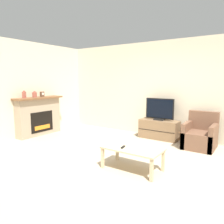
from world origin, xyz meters
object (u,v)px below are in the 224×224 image
object	(u,v)px
mantel_clock	(42,94)
coffee_table	(132,150)
tv_stand	(159,129)
remote	(123,147)
mantel_vase_left	(24,95)
armchair	(200,136)
fireplace	(39,116)
mantel_vase_centre_left	(35,94)
tv	(160,110)

from	to	relation	value
mantel_clock	coffee_table	bearing A→B (deg)	-12.90
tv_stand	remote	distance (m)	2.38
tv_stand	mantel_vase_left	bearing A→B (deg)	-146.27
armchair	fireplace	bearing A→B (deg)	-161.84
mantel_vase_centre_left	tv	size ratio (longest dim) A/B	0.23
fireplace	armchair	bearing A→B (deg)	18.16
tv_stand	coffee_table	bearing A→B (deg)	-79.33
fireplace	tv_stand	size ratio (longest dim) A/B	1.40
tv	remote	size ratio (longest dim) A/B	5.14
tv	tv_stand	bearing A→B (deg)	90.00
fireplace	armchair	world-z (taller)	fireplace
fireplace	mantel_clock	distance (m)	0.65
coffee_table	remote	distance (m)	0.18
mantel_vase_left	tv	world-z (taller)	mantel_vase_left
remote	tv	bearing A→B (deg)	85.16
tv_stand	coffee_table	xyz separation A→B (m)	(0.43, -2.28, 0.10)
mantel_vase_left	mantel_vase_centre_left	bearing A→B (deg)	90.00
tv	remote	bearing A→B (deg)	-83.20
fireplace	mantel_vase_centre_left	xyz separation A→B (m)	(0.02, -0.11, 0.63)
mantel_vase_left	mantel_clock	bearing A→B (deg)	89.93
tv	coffee_table	distance (m)	2.36
mantel_vase_left	remote	xyz separation A→B (m)	(3.37, -0.30, -0.80)
mantel_vase_centre_left	armchair	distance (m)	4.59
mantel_vase_left	tv_stand	bearing A→B (deg)	33.73
coffee_table	mantel_vase_centre_left	bearing A→B (deg)	171.19
mantel_vase_centre_left	armchair	xyz separation A→B (m)	(4.23, 1.51, -0.93)
mantel_clock	tv_stand	distance (m)	3.55
mantel_vase_left	armchair	world-z (taller)	mantel_vase_left
tv_stand	armchair	distance (m)	1.16
mantel_vase_centre_left	remote	size ratio (longest dim) A/B	1.20
mantel_vase_centre_left	remote	bearing A→B (deg)	-10.61
coffee_table	tv	bearing A→B (deg)	100.68
coffee_table	mantel_clock	bearing A→B (deg)	167.10
remote	armchair	bearing A→B (deg)	56.49
tv	coffee_table	xyz separation A→B (m)	(0.43, -2.27, -0.44)
tv	armchair	distance (m)	1.27
mantel_vase_left	mantel_vase_centre_left	xyz separation A→B (m)	(0.00, 0.33, -0.01)
mantel_clock	armchair	distance (m)	4.51
tv	remote	world-z (taller)	tv
armchair	coffee_table	bearing A→B (deg)	-109.11
mantel_vase_centre_left	mantel_clock	xyz separation A→B (m)	(0.00, 0.26, -0.01)
mantel_clock	tv_stand	xyz separation A→B (m)	(3.09, 1.47, -0.94)
coffee_table	tv_stand	bearing A→B (deg)	100.67
mantel_clock	remote	world-z (taller)	mantel_clock
mantel_clock	tv_stand	bearing A→B (deg)	25.42
mantel_clock	coffee_table	size ratio (longest dim) A/B	0.14
fireplace	mantel_clock	bearing A→B (deg)	83.28
mantel_clock	tv	size ratio (longest dim) A/B	0.19
tv	armchair	size ratio (longest dim) A/B	0.93
coffee_table	remote	xyz separation A→B (m)	(-0.15, -0.09, 0.06)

